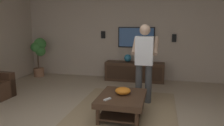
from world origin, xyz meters
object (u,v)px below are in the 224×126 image
at_px(coffee_table, 122,101).
at_px(vase_round, 128,58).
at_px(person_standing, 144,59).
at_px(potted_plant_tall, 39,51).
at_px(wall_speaker_left, 174,38).
at_px(tv, 136,37).
at_px(remote_white, 107,99).
at_px(wall_speaker_right, 103,35).
at_px(bowl, 123,91).
at_px(media_console, 135,72).

xyz_separation_m(coffee_table, vase_round, (2.55, 0.31, 0.36)).
distance_m(person_standing, potted_plant_tall, 3.70).
bearing_deg(wall_speaker_left, tv, 90.70).
relative_size(remote_white, wall_speaker_right, 0.68).
xyz_separation_m(coffee_table, bowl, (0.07, -0.01, 0.17)).
relative_size(potted_plant_tall, bowl, 4.38).
distance_m(media_console, wall_speaker_left, 1.47).
bearing_deg(tv, wall_speaker_right, -90.74).
bearing_deg(vase_round, person_standing, -160.33).
bearing_deg(potted_plant_tall, wall_speaker_left, -83.62).
xyz_separation_m(tv, wall_speaker_right, (0.01, 1.01, 0.07)).
bearing_deg(vase_round, wall_speaker_left, -80.97).
bearing_deg(bowl, potted_plant_tall, 54.02).
relative_size(remote_white, vase_round, 0.68).
bearing_deg(vase_round, wall_speaker_right, 75.63).
height_order(coffee_table, media_console, media_console).
relative_size(media_console, vase_round, 7.73).
xyz_separation_m(tv, remote_white, (-3.02, 0.09, -0.84)).
xyz_separation_m(potted_plant_tall, vase_round, (0.25, -2.76, -0.14)).
relative_size(coffee_table, tv, 0.93).
bearing_deg(tv, bowl, 2.23).
relative_size(person_standing, vase_round, 7.45).
relative_size(coffee_table, wall_speaker_right, 4.55).
xyz_separation_m(person_standing, potted_plant_tall, (1.49, 3.38, -0.13)).
height_order(media_console, potted_plant_tall, potted_plant_tall).
xyz_separation_m(coffee_table, media_console, (2.50, 0.10, -0.02)).
bearing_deg(remote_white, potted_plant_tall, 77.96).
xyz_separation_m(coffee_table, wall_speaker_left, (2.75, -0.98, 0.95)).
height_order(coffee_table, wall_speaker_left, wall_speaker_left).
xyz_separation_m(remote_white, wall_speaker_left, (3.03, -1.17, 0.84)).
relative_size(media_console, potted_plant_tall, 1.40).
bearing_deg(tv, potted_plant_tall, -81.58).
relative_size(potted_plant_tall, vase_round, 5.53).
distance_m(media_console, wall_speaker_right, 1.48).
bearing_deg(vase_round, coffee_table, -173.05).
height_order(remote_white, wall_speaker_right, wall_speaker_right).
bearing_deg(media_console, person_standing, 13.57).
xyz_separation_m(potted_plant_tall, bowl, (-2.23, -3.07, -0.34)).
xyz_separation_m(bowl, wall_speaker_left, (2.68, -0.97, 0.79)).
height_order(person_standing, bowl, person_standing).
distance_m(vase_round, wall_speaker_left, 1.43).
bearing_deg(wall_speaker_left, person_standing, 161.03).
distance_m(bowl, vase_round, 2.51).
bearing_deg(bowl, wall_speaker_right, 22.62).
distance_m(coffee_table, tv, 2.90).
relative_size(coffee_table, remote_white, 6.67).
bearing_deg(wall_speaker_left, vase_round, 99.03).
height_order(media_console, person_standing, person_standing).
relative_size(bowl, wall_speaker_right, 1.26).
height_order(media_console, bowl, media_console).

